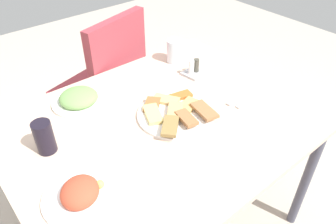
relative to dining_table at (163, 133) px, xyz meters
name	(u,v)px	position (x,y,z in m)	size (l,w,h in m)	color
dining_table	(163,133)	(0.00, 0.00, 0.00)	(1.20, 0.94, 0.71)	beige
dining_chair	(107,82)	(0.12, 0.65, -0.12)	(0.52, 0.52, 0.92)	#9F3640
pide_platter	(175,113)	(0.05, -0.01, 0.08)	(0.30, 0.30, 0.04)	white
salad_plate_greens	(81,194)	(-0.43, -0.14, 0.09)	(0.23, 0.23, 0.06)	white
salad_plate_rice	(79,99)	(-0.20, 0.31, 0.09)	(0.23, 0.23, 0.06)	white
soda_can	(44,137)	(-0.42, 0.13, 0.13)	(0.07, 0.07, 0.12)	black
drinking_glass	(175,51)	(0.34, 0.33, 0.13)	(0.08, 0.08, 0.11)	silver
paper_napkin	(244,98)	(0.36, -0.11, 0.07)	(0.11, 0.11, 0.00)	white
fork	(247,99)	(0.36, -0.13, 0.07)	(0.16, 0.01, 0.01)	silver
spoon	(240,95)	(0.36, -0.09, 0.07)	(0.19, 0.02, 0.01)	silver
condiment_caddy	(194,70)	(0.33, 0.17, 0.09)	(0.10, 0.10, 0.08)	#B2B2B7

